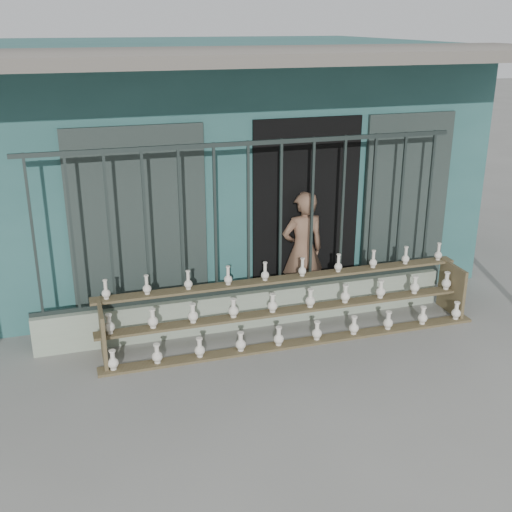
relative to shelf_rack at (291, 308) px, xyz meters
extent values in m
plane|color=slate|center=(-0.40, -0.89, -0.36)|extent=(60.00, 60.00, 0.00)
cube|color=#295754|center=(-0.40, 3.41, 1.24)|extent=(7.00, 5.00, 3.20)
cube|color=black|center=(0.50, 0.93, 0.84)|extent=(1.40, 0.12, 2.40)
cube|color=#202B28|center=(-1.60, 0.89, 0.84)|extent=(1.60, 0.08, 2.40)
cube|color=#202B28|center=(1.90, 0.89, 0.84)|extent=(1.20, 0.08, 2.40)
cube|color=#59544C|center=(-0.40, 0.31, 2.79)|extent=(7.40, 2.00, 0.12)
cube|color=gray|center=(-0.40, 0.41, -0.13)|extent=(5.00, 0.20, 0.45)
cube|color=#283330|center=(-2.75, 0.41, 0.99)|extent=(0.03, 0.03, 1.80)
cube|color=#283330|center=(-2.35, 0.41, 0.99)|extent=(0.03, 0.03, 1.80)
cube|color=#283330|center=(-1.96, 0.41, 0.99)|extent=(0.03, 0.03, 1.80)
cube|color=#283330|center=(-1.57, 0.41, 0.99)|extent=(0.03, 0.03, 1.80)
cube|color=#283330|center=(-1.18, 0.41, 0.99)|extent=(0.03, 0.03, 1.80)
cube|color=#283330|center=(-0.79, 0.41, 0.99)|extent=(0.03, 0.03, 1.80)
cube|color=#283330|center=(-0.40, 0.41, 0.99)|extent=(0.03, 0.03, 1.80)
cube|color=#283330|center=(0.00, 0.41, 0.99)|extent=(0.03, 0.03, 1.80)
cube|color=#283330|center=(0.39, 0.41, 0.99)|extent=(0.03, 0.03, 1.80)
cube|color=#283330|center=(0.78, 0.41, 0.99)|extent=(0.03, 0.03, 1.80)
cube|color=#283330|center=(1.17, 0.41, 0.99)|extent=(0.03, 0.03, 1.80)
cube|color=#283330|center=(1.56, 0.41, 0.99)|extent=(0.03, 0.03, 1.80)
cube|color=#283330|center=(1.95, 0.41, 0.99)|extent=(0.03, 0.03, 1.80)
cube|color=#283330|center=(-0.40, 0.41, 1.86)|extent=(5.00, 0.04, 0.05)
cube|color=#283330|center=(-0.40, 0.41, 0.12)|extent=(5.00, 0.04, 0.05)
cube|color=brown|center=(0.00, -0.24, -0.34)|extent=(4.50, 0.18, 0.03)
cube|color=brown|center=(0.00, 0.01, -0.04)|extent=(4.50, 0.18, 0.03)
cube|color=brown|center=(0.00, 0.26, 0.26)|extent=(4.50, 0.18, 0.03)
cube|color=brown|center=(-2.15, 0.01, -0.04)|extent=(0.04, 0.55, 0.64)
cube|color=brown|center=(2.15, 0.01, -0.04)|extent=(0.04, 0.55, 0.64)
imported|color=brown|center=(0.41, 0.74, 0.41)|extent=(0.57, 0.39, 1.53)
camera|label=1|loc=(-2.38, -6.35, 3.15)|focal=45.00mm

